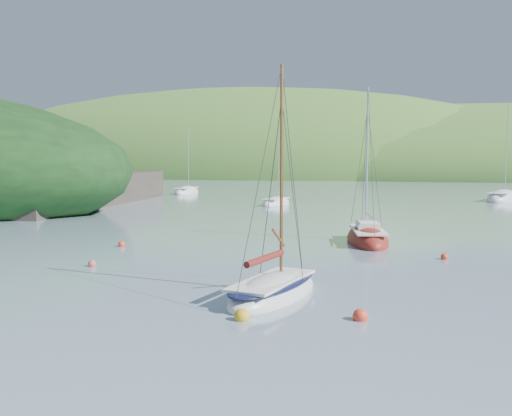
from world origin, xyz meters
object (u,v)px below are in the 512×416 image
(distant_sloop_a, at_px, (276,204))
(distant_sloop_b, at_px, (503,199))
(distant_sloop_c, at_px, (187,192))
(daysailer_white, at_px, (273,291))
(sloop_red, at_px, (367,239))

(distant_sloop_a, distance_m, distant_sloop_b, 29.14)
(distant_sloop_c, bearing_deg, daysailer_white, -66.82)
(sloop_red, relative_size, distant_sloop_c, 0.98)
(distant_sloop_a, height_order, distant_sloop_c, distant_sloop_c)
(daysailer_white, xyz_separation_m, distant_sloop_c, (-31.01, 57.97, -0.03))
(daysailer_white, distance_m, distant_sloop_a, 43.02)
(sloop_red, distance_m, distant_sloop_a, 29.52)
(sloop_red, xyz_separation_m, distant_sloop_a, (-13.56, 26.22, -0.05))
(daysailer_white, height_order, distant_sloop_a, daysailer_white)
(sloop_red, height_order, distant_sloop_c, distant_sloop_c)
(sloop_red, bearing_deg, distant_sloop_c, 113.16)
(sloop_red, bearing_deg, distant_sloop_b, 60.82)
(sloop_red, distance_m, distant_sloop_c, 53.83)
(sloop_red, bearing_deg, daysailer_white, -109.74)
(distant_sloop_a, bearing_deg, sloop_red, -57.63)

